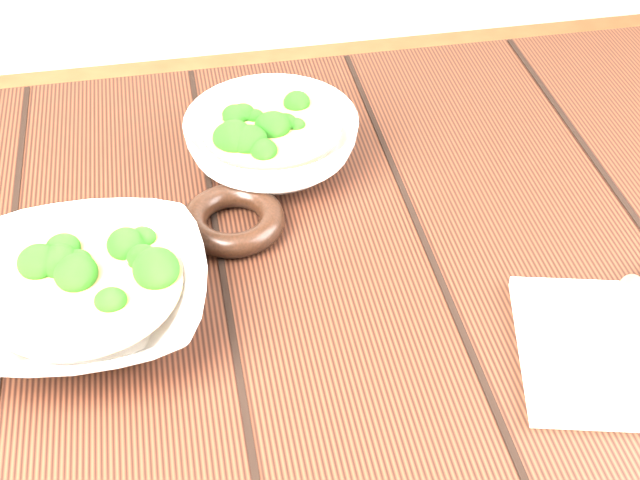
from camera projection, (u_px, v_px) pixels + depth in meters
The scene contains 6 objects.
table at pixel (254, 371), 0.91m from camera, with size 1.20×0.80×0.75m.
soup_bowl_front at pixel (86, 296), 0.78m from camera, with size 0.23×0.23×0.06m.
soup_bowl_back at pixel (272, 140), 0.95m from camera, with size 0.21×0.21×0.07m.
trivet at pixel (233, 220), 0.88m from camera, with size 0.10×0.10×0.03m, color black.
napkin at pixel (636, 352), 0.76m from camera, with size 0.20×0.16×0.01m, color beige.
spoon_left at pixel (629, 316), 0.78m from camera, with size 0.10×0.15×0.01m.
Camera 1 is at (-0.04, -0.59, 1.33)m, focal length 50.00 mm.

